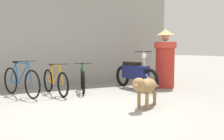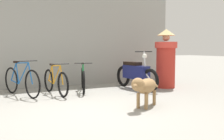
% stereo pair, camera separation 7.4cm
% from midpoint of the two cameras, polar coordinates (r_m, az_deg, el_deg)
% --- Properties ---
extents(ground_plane, '(60.00, 60.00, 0.00)m').
position_cam_midpoint_polar(ground_plane, '(4.82, -4.51, -9.30)').
color(ground_plane, gray).
extents(shop_wall_back, '(8.80, 0.20, 2.94)m').
position_cam_midpoint_polar(shop_wall_back, '(8.16, -14.14, 6.73)').
color(shop_wall_back, gray).
rests_on(shop_wall_back, ground).
extents(bicycle_0, '(0.66, 1.66, 0.88)m').
position_cam_midpoint_polar(bicycle_0, '(6.78, -18.87, -2.29)').
color(bicycle_0, black).
rests_on(bicycle_0, ground).
extents(bicycle_1, '(0.46, 1.57, 0.80)m').
position_cam_midpoint_polar(bicycle_1, '(6.77, -11.93, -2.47)').
color(bicycle_1, black).
rests_on(bicycle_1, ground).
extents(bicycle_2, '(0.62, 1.60, 0.80)m').
position_cam_midpoint_polar(bicycle_2, '(7.18, -6.04, -2.01)').
color(bicycle_2, black).
rests_on(bicycle_2, ground).
extents(motorcycle, '(0.58, 1.90, 1.09)m').
position_cam_midpoint_polar(motorcycle, '(7.53, 5.48, -0.74)').
color(motorcycle, black).
rests_on(motorcycle, ground).
extents(stray_dog, '(1.09, 0.83, 0.63)m').
position_cam_midpoint_polar(stray_dog, '(5.21, 7.61, -3.59)').
color(stray_dog, '#997247').
rests_on(stray_dog, ground).
extents(person_in_robes, '(0.82, 0.82, 1.73)m').
position_cam_midpoint_polar(person_in_robes, '(7.92, 11.89, 2.45)').
color(person_in_robes, '#B72D23').
rests_on(person_in_robes, ground).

